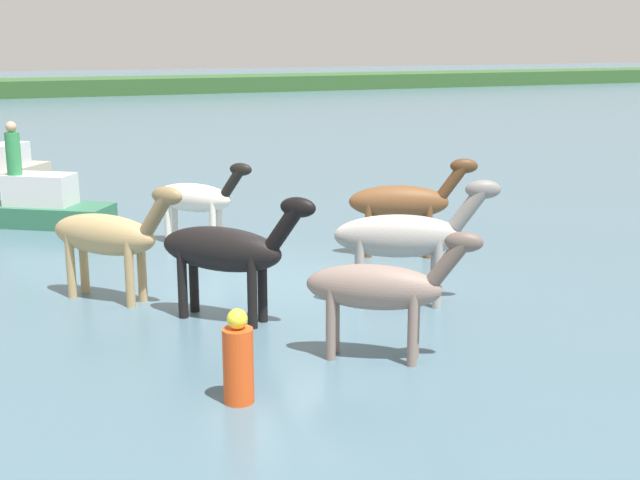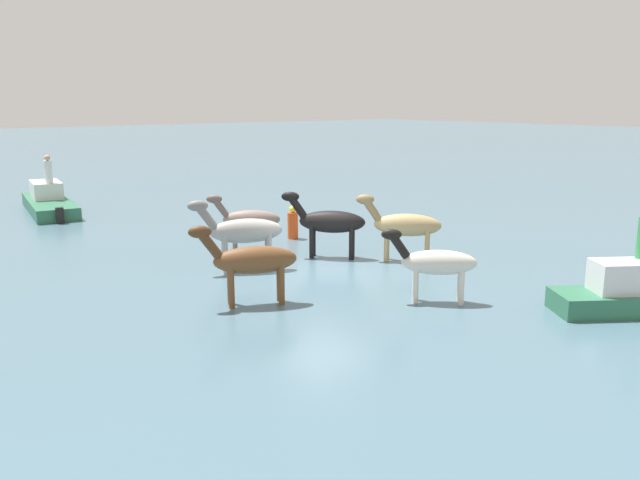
% 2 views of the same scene
% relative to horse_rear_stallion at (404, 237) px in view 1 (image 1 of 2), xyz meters
% --- Properties ---
extents(ground_plane, '(208.61, 208.61, 0.00)m').
position_rel_horse_rear_stallion_xyz_m(ground_plane, '(-1.44, 1.65, -1.11)').
color(ground_plane, '#476675').
extents(distant_shoreline, '(187.75, 6.00, 2.40)m').
position_rel_horse_rear_stallion_xyz_m(distant_shoreline, '(-1.44, 54.96, -1.11)').
color(distant_shoreline, '#30562A').
rests_on(distant_shoreline, ground_plane).
extents(horse_rear_stallion, '(2.52, 1.45, 2.02)m').
position_rel_horse_rear_stallion_xyz_m(horse_rear_stallion, '(0.00, 0.00, 0.00)').
color(horse_rear_stallion, '#9E9993').
rests_on(horse_rear_stallion, ground_plane).
extents(horse_dun_straggler, '(2.03, 2.11, 1.98)m').
position_rel_horse_rear_stallion_xyz_m(horse_dun_straggler, '(-2.80, 0.34, -0.02)').
color(horse_dun_straggler, black).
rests_on(horse_dun_straggler, ground_plane).
extents(horse_lead, '(2.38, 1.42, 1.92)m').
position_rel_horse_rear_stallion_xyz_m(horse_lead, '(1.47, 2.73, -0.05)').
color(horse_lead, brown).
rests_on(horse_lead, ground_plane).
extents(horse_chestnut_trailing, '(1.85, 1.80, 1.74)m').
position_rel_horse_rear_stallion_xyz_m(horse_chestnut_trailing, '(-1.97, 5.24, -0.15)').
color(horse_chestnut_trailing, silver).
rests_on(horse_chestnut_trailing, ground_plane).
extents(horse_mid_herd, '(2.08, 1.60, 1.78)m').
position_rel_horse_rear_stallion_xyz_m(horse_mid_herd, '(-1.43, -1.95, -0.13)').
color(horse_mid_herd, gray).
rests_on(horse_mid_herd, ground_plane).
extents(horse_dark_mare, '(1.97, 2.12, 1.95)m').
position_rel_horse_rear_stallion_xyz_m(horse_dark_mare, '(-4.24, 2.04, -0.03)').
color(horse_dark_mare, tan).
rests_on(horse_dark_mare, ground_plane).
extents(boat_motor_center, '(4.07, 3.28, 1.32)m').
position_rel_horse_rear_stallion_xyz_m(boat_motor_center, '(-5.09, 8.60, -0.80)').
color(boat_motor_center, '#2D6B4C').
rests_on(boat_motor_center, ground_plane).
extents(boat_tender_starboard, '(3.18, 3.75, 1.32)m').
position_rel_horse_rear_stallion_xyz_m(boat_tender_starboard, '(-5.39, 14.36, -0.81)').
color(boat_tender_starboard, '#B7AD93').
rests_on(boat_tender_starboard, ground_plane).
extents(person_boatman_standing, '(0.32, 0.32, 1.19)m').
position_rel_horse_rear_stallion_xyz_m(person_boatman_standing, '(-5.25, 8.44, 0.61)').
color(person_boatman_standing, '#338C4C').
rests_on(person_boatman_standing, boat_motor_center).
extents(buoy_channel_marker, '(0.36, 0.36, 1.14)m').
position_rel_horse_rear_stallion_xyz_m(buoy_channel_marker, '(-3.54, -2.52, -0.60)').
color(buoy_channel_marker, '#E54C19').
rests_on(buoy_channel_marker, ground_plane).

